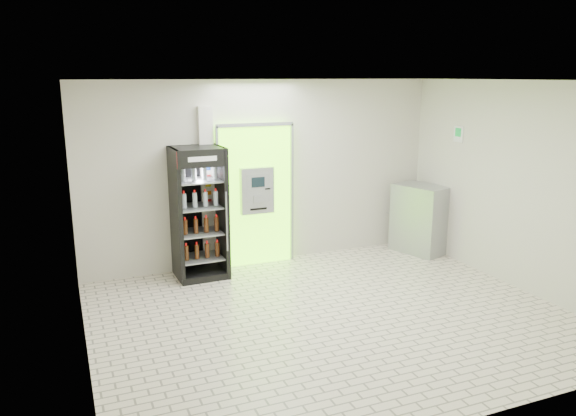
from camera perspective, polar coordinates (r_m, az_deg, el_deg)
ground at (r=7.46m, az=4.46°, el=-10.91°), size 6.00×6.00×0.00m
room_shell at (r=6.91m, az=4.73°, el=3.15°), size 6.00×6.00×6.00m
atm_assembly at (r=9.15m, az=-3.36°, el=1.40°), size 1.30×0.24×2.33m
pillar at (r=8.94m, az=-8.18°, el=1.85°), size 0.22×0.11×2.60m
beverage_cooler at (r=8.69m, az=-9.04°, el=-0.75°), size 0.78×0.73×2.02m
steel_cabinet at (r=10.15m, az=13.29°, el=-1.07°), size 0.87×1.04×1.20m
exit_sign at (r=9.67m, az=16.94°, el=7.20°), size 0.02×0.22×0.26m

